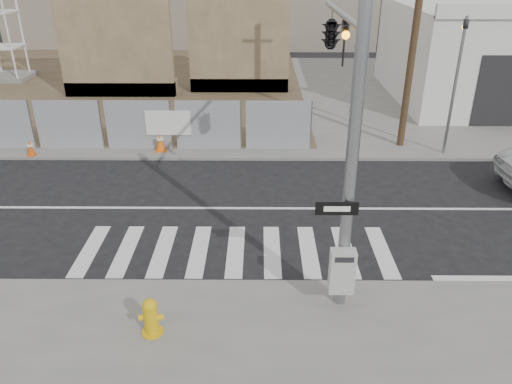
{
  "coord_description": "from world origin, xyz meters",
  "views": [
    {
      "loc": [
        0.65,
        -14.07,
        7.42
      ],
      "look_at": [
        0.55,
        -1.68,
        1.4
      ],
      "focal_mm": 35.0,
      "sensor_mm": 36.0,
      "label": 1
    }
  ],
  "objects_px": {
    "auto_shop": "(512,53)",
    "traffic_cone_d": "(160,142)",
    "fire_hydrant": "(151,317)",
    "traffic_cone_c": "(42,136)",
    "traffic_cone_b": "(30,148)",
    "signal_pole": "(337,72)"
  },
  "relations": [
    {
      "from": "fire_hydrant",
      "to": "traffic_cone_c",
      "type": "height_order",
      "value": "fire_hydrant"
    },
    {
      "from": "fire_hydrant",
      "to": "traffic_cone_d",
      "type": "distance_m",
      "value": 10.77
    },
    {
      "from": "signal_pole",
      "to": "auto_shop",
      "type": "distance_m",
      "value": 19.04
    },
    {
      "from": "signal_pole",
      "to": "traffic_cone_b",
      "type": "distance_m",
      "value": 13.27
    },
    {
      "from": "traffic_cone_b",
      "to": "traffic_cone_d",
      "type": "distance_m",
      "value": 5.04
    },
    {
      "from": "traffic_cone_d",
      "to": "auto_shop",
      "type": "bearing_deg",
      "value": 25.36
    },
    {
      "from": "signal_pole",
      "to": "auto_shop",
      "type": "bearing_deg",
      "value": 52.54
    },
    {
      "from": "auto_shop",
      "to": "traffic_cone_b",
      "type": "height_order",
      "value": "auto_shop"
    },
    {
      "from": "signal_pole",
      "to": "traffic_cone_b",
      "type": "xyz_separation_m",
      "value": [
        -10.85,
        6.27,
        -4.35
      ]
    },
    {
      "from": "traffic_cone_b",
      "to": "traffic_cone_c",
      "type": "height_order",
      "value": "traffic_cone_c"
    },
    {
      "from": "traffic_cone_c",
      "to": "traffic_cone_d",
      "type": "height_order",
      "value": "traffic_cone_d"
    },
    {
      "from": "auto_shop",
      "to": "traffic_cone_d",
      "type": "distance_m",
      "value": 19.3
    },
    {
      "from": "auto_shop",
      "to": "traffic_cone_d",
      "type": "bearing_deg",
      "value": -154.64
    },
    {
      "from": "signal_pole",
      "to": "traffic_cone_d",
      "type": "distance_m",
      "value": 9.93
    },
    {
      "from": "signal_pole",
      "to": "traffic_cone_b",
      "type": "relative_size",
      "value": 10.97
    },
    {
      "from": "auto_shop",
      "to": "traffic_cone_d",
      "type": "height_order",
      "value": "auto_shop"
    },
    {
      "from": "traffic_cone_b",
      "to": "traffic_cone_d",
      "type": "xyz_separation_m",
      "value": [
        5.02,
        0.53,
        0.07
      ]
    },
    {
      "from": "signal_pole",
      "to": "traffic_cone_b",
      "type": "bearing_deg",
      "value": 150.01
    },
    {
      "from": "auto_shop",
      "to": "traffic_cone_c",
      "type": "bearing_deg",
      "value": -161.33
    },
    {
      "from": "traffic_cone_d",
      "to": "fire_hydrant",
      "type": "bearing_deg",
      "value": -80.72
    },
    {
      "from": "signal_pole",
      "to": "traffic_cone_d",
      "type": "bearing_deg",
      "value": 130.68
    },
    {
      "from": "traffic_cone_c",
      "to": "auto_shop",
      "type": "bearing_deg",
      "value": 18.67
    }
  ]
}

